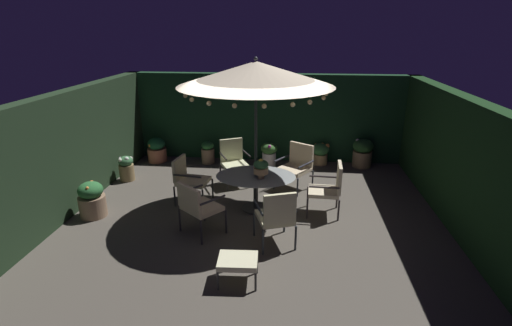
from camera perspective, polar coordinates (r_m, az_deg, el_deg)
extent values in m
cube|color=#4B453D|center=(7.26, -0.10, -7.92)|extent=(7.45, 7.05, 0.02)
cube|color=#16371F|center=(10.04, 1.89, 6.89)|extent=(7.45, 0.30, 2.26)
cube|color=#1D2F1C|center=(7.99, -26.57, 1.40)|extent=(0.30, 7.05, 2.26)
cube|color=#163317|center=(7.37, 28.75, -0.38)|extent=(0.30, 7.05, 2.26)
cylinder|color=#312F2E|center=(7.49, -0.03, -6.76)|extent=(0.54, 0.54, 0.03)
cylinder|color=#312F2E|center=(7.36, -0.03, -4.51)|extent=(0.09, 0.09, 0.68)
ellipsoid|color=#909796|center=(7.22, -0.03, -1.96)|extent=(1.52, 1.17, 0.03)
cylinder|color=#2B3132|center=(7.03, -0.03, 2.44)|extent=(0.06, 0.06, 2.54)
cone|color=beige|center=(6.75, -0.04, 13.30)|extent=(2.78, 2.78, 0.42)
sphere|color=#2B3132|center=(6.73, -0.04, 15.44)|extent=(0.07, 0.07, 0.07)
sphere|color=#F9DB8C|center=(6.79, 10.54, 10.21)|extent=(0.07, 0.07, 0.07)
sphere|color=#F9DB8C|center=(7.24, 9.54, 10.84)|extent=(0.07, 0.07, 0.07)
sphere|color=#F9DB8C|center=(7.52, 8.08, 11.24)|extent=(0.07, 0.07, 0.07)
sphere|color=#F9DB8C|center=(7.80, 5.55, 11.64)|extent=(0.07, 0.07, 0.07)
sphere|color=#F9DB8C|center=(7.96, 2.80, 11.87)|extent=(0.07, 0.07, 0.07)
sphere|color=#F9DB8C|center=(8.01, -0.67, 11.94)|extent=(0.07, 0.07, 0.07)
sphere|color=#F9DB8C|center=(7.91, -4.11, 11.79)|extent=(0.07, 0.07, 0.07)
sphere|color=#F9DB8C|center=(7.70, -6.75, 11.49)|extent=(0.07, 0.07, 0.07)
sphere|color=#F9DB8C|center=(7.37, -9.03, 11.02)|extent=(0.07, 0.07, 0.07)
sphere|color=#F9DB8C|center=(7.06, -10.18, 10.59)|extent=(0.07, 0.07, 0.07)
sphere|color=#F9DB8C|center=(6.59, -10.60, 9.93)|extent=(0.07, 0.07, 0.07)
sphere|color=#F9DB8C|center=(6.20, -9.65, 9.38)|extent=(0.07, 0.07, 0.07)
sphere|color=#F9DB8C|center=(5.85, -7.10, 8.89)|extent=(0.07, 0.07, 0.07)
sphere|color=#F9DB8C|center=(5.63, -3.25, 8.60)|extent=(0.07, 0.07, 0.07)
sphere|color=#F9DB8C|center=(5.59, 1.24, 8.54)|extent=(0.07, 0.07, 0.07)
sphere|color=#F9DB8C|center=(5.74, 5.56, 8.75)|extent=(0.07, 0.07, 0.07)
sphere|color=#F9DB8C|center=(5.96, 8.12, 9.06)|extent=(0.07, 0.07, 0.07)
sphere|color=#F9DB8C|center=(6.37, 10.16, 9.62)|extent=(0.07, 0.07, 0.07)
cylinder|color=tan|center=(7.05, 0.75, -1.93)|extent=(0.13, 0.13, 0.10)
cylinder|color=tan|center=(7.01, 0.76, -1.13)|extent=(0.28, 0.28, 0.11)
ellipsoid|color=#356B41|center=(6.97, 0.76, -0.23)|extent=(0.28, 0.28, 0.17)
sphere|color=yellow|center=(6.95, 0.76, 0.26)|extent=(0.10, 0.10, 0.10)
cylinder|color=#312E2D|center=(8.37, -0.81, -2.32)|extent=(0.04, 0.04, 0.43)
cylinder|color=#312E2D|center=(8.21, -4.35, -2.82)|extent=(0.04, 0.04, 0.43)
cylinder|color=#312E2D|center=(8.84, -2.01, -1.11)|extent=(0.04, 0.04, 0.43)
cylinder|color=#312E2D|center=(8.69, -5.38, -1.56)|extent=(0.04, 0.04, 0.43)
cube|color=beige|center=(8.43, -3.17, -0.34)|extent=(0.71, 0.71, 0.07)
cube|color=beige|center=(8.57, -3.74, 2.02)|extent=(0.49, 0.29, 0.51)
cylinder|color=#312E2D|center=(8.43, -1.46, 1.47)|extent=(0.26, 0.47, 0.04)
cylinder|color=#312E2D|center=(8.28, -4.98, 1.05)|extent=(0.26, 0.47, 0.04)
cylinder|color=#2E2F2E|center=(7.92, -6.55, -3.82)|extent=(0.04, 0.04, 0.42)
cylinder|color=#2E2F2E|center=(7.44, -8.00, -5.48)|extent=(0.04, 0.04, 0.42)
cylinder|color=#2E2F2E|center=(8.13, -10.48, -3.39)|extent=(0.04, 0.04, 0.42)
cylinder|color=#2E2F2E|center=(7.67, -12.14, -4.97)|extent=(0.04, 0.04, 0.42)
cube|color=beige|center=(7.69, -9.40, -2.71)|extent=(0.65, 0.62, 0.07)
cube|color=beige|center=(7.71, -11.45, -0.75)|extent=(0.13, 0.54, 0.44)
cylinder|color=#2E2F2E|center=(7.85, -8.71, -0.48)|extent=(0.56, 0.11, 0.04)
cylinder|color=#2E2F2E|center=(7.37, -10.32, -1.94)|extent=(0.56, 0.11, 0.04)
cylinder|color=#302D31|center=(7.02, -7.82, -7.03)|extent=(0.04, 0.04, 0.44)
cylinder|color=#302D31|center=(6.59, -4.53, -8.79)|extent=(0.04, 0.04, 0.44)
cylinder|color=#302D31|center=(6.76, -11.40, -8.37)|extent=(0.04, 0.04, 0.44)
cylinder|color=#302D31|center=(6.31, -8.23, -10.34)|extent=(0.04, 0.04, 0.44)
cube|color=beige|center=(6.55, -8.12, -6.64)|extent=(0.79, 0.78, 0.07)
cube|color=beige|center=(6.31, -10.05, -5.29)|extent=(0.49, 0.42, 0.43)
cylinder|color=#302D31|center=(6.68, -9.81, -3.91)|extent=(0.35, 0.41, 0.04)
cylinder|color=#302D31|center=(6.22, -6.51, -5.56)|extent=(0.35, 0.41, 0.04)
cylinder|color=#2A3034|center=(6.49, -0.28, -9.22)|extent=(0.04, 0.04, 0.43)
cylinder|color=#2A3034|center=(6.62, 4.29, -8.67)|extent=(0.04, 0.04, 0.43)
cylinder|color=#2A3034|center=(6.00, 1.04, -11.87)|extent=(0.04, 0.04, 0.43)
cylinder|color=#2A3034|center=(6.14, 5.98, -11.19)|extent=(0.04, 0.04, 0.43)
cube|color=beige|center=(6.19, 2.79, -8.19)|extent=(0.69, 0.72, 0.07)
cube|color=beige|center=(5.81, 3.62, -6.95)|extent=(0.51, 0.23, 0.50)
cylinder|color=#2A3034|center=(6.03, 0.36, -6.70)|extent=(0.22, 0.54, 0.04)
cylinder|color=#2A3034|center=(6.16, 5.23, -6.15)|extent=(0.22, 0.54, 0.04)
cylinder|color=#322C2D|center=(7.11, 7.71, -6.78)|extent=(0.04, 0.04, 0.42)
cylinder|color=#322C2D|center=(7.59, 7.79, -5.01)|extent=(0.04, 0.04, 0.42)
cylinder|color=#322C2D|center=(7.13, 12.32, -6.99)|extent=(0.04, 0.04, 0.42)
cylinder|color=#322C2D|center=(7.61, 12.10, -5.20)|extent=(0.04, 0.04, 0.42)
cube|color=beige|center=(7.25, 10.09, -4.24)|extent=(0.58, 0.55, 0.07)
cube|color=beige|center=(7.15, 12.42, -2.16)|extent=(0.08, 0.51, 0.52)
cylinder|color=#322C2D|center=(6.93, 10.23, -3.64)|extent=(0.55, 0.06, 0.04)
cylinder|color=#322C2D|center=(7.42, 10.14, -2.03)|extent=(0.55, 0.06, 0.04)
cylinder|color=#282B34|center=(7.97, 6.26, -3.70)|extent=(0.04, 0.04, 0.41)
cylinder|color=#282B34|center=(8.30, 2.70, -2.63)|extent=(0.04, 0.04, 0.41)
cylinder|color=#282B34|center=(8.44, 8.52, -2.45)|extent=(0.04, 0.04, 0.41)
cylinder|color=#282B34|center=(8.75, 5.06, -1.48)|extent=(0.04, 0.04, 0.41)
cube|color=beige|center=(8.27, 5.69, -0.99)|extent=(0.83, 0.82, 0.07)
cube|color=beige|center=(8.40, 6.86, 1.33)|extent=(0.52, 0.38, 0.49)
cylinder|color=#282B34|center=(8.04, 7.56, -0.18)|extent=(0.35, 0.49, 0.04)
cylinder|color=#282B34|center=(8.37, 3.98, 0.75)|extent=(0.35, 0.49, 0.04)
cylinder|color=#2C2E2D|center=(5.67, -5.20, -14.84)|extent=(0.03, 0.03, 0.29)
cylinder|color=#2C2E2D|center=(5.63, 0.13, -15.04)|extent=(0.03, 0.03, 0.29)
cylinder|color=#2C2E2D|center=(5.36, -5.78, -17.21)|extent=(0.03, 0.03, 0.29)
cylinder|color=#2C2E2D|center=(5.31, -0.06, -17.45)|extent=(0.03, 0.03, 0.29)
cube|color=beige|center=(5.38, -2.76, -14.52)|extent=(0.56, 0.45, 0.08)
cylinder|color=#886A51|center=(9.98, -7.24, 1.08)|extent=(0.34, 0.34, 0.39)
ellipsoid|color=#2C6B32|center=(9.90, -7.31, 2.63)|extent=(0.32, 0.32, 0.22)
sphere|color=silver|center=(9.85, -6.81, 2.63)|extent=(0.06, 0.06, 0.06)
sphere|color=silver|center=(10.00, -7.05, 3.06)|extent=(0.09, 0.09, 0.09)
sphere|color=silver|center=(9.89, -7.76, 2.75)|extent=(0.07, 0.07, 0.07)
sphere|color=silver|center=(9.79, -7.36, 2.76)|extent=(0.06, 0.06, 0.06)
cylinder|color=#8A6B52|center=(7.77, -23.35, -5.97)|extent=(0.49, 0.49, 0.40)
ellipsoid|color=#296331|center=(7.65, -23.67, -3.77)|extent=(0.45, 0.45, 0.32)
sphere|color=orange|center=(7.55, -22.49, -3.71)|extent=(0.07, 0.07, 0.07)
sphere|color=orange|center=(7.72, -23.50, -2.81)|extent=(0.11, 0.11, 0.11)
sphere|color=orange|center=(7.69, -24.58, -3.52)|extent=(0.07, 0.07, 0.07)
sphere|color=orange|center=(7.47, -24.06, -3.47)|extent=(0.06, 0.06, 0.06)
cylinder|color=olive|center=(9.28, -18.86, -1.35)|extent=(0.34, 0.34, 0.38)
ellipsoid|color=#37663E|center=(9.19, -19.05, 0.28)|extent=(0.33, 0.33, 0.23)
sphere|color=silver|center=(9.16, -18.59, 0.42)|extent=(0.10, 0.10, 0.10)
sphere|color=silver|center=(9.25, -18.37, 0.64)|extent=(0.10, 0.10, 0.10)
sphere|color=silver|center=(9.24, -19.25, 0.61)|extent=(0.07, 0.07, 0.07)
sphere|color=silver|center=(9.21, -19.76, 0.64)|extent=(0.08, 0.08, 0.08)
sphere|color=beige|center=(9.10, -19.77, 0.40)|extent=(0.09, 0.09, 0.09)
sphere|color=silver|center=(9.09, -18.90, 0.59)|extent=(0.10, 0.10, 0.10)
cylinder|color=silver|center=(9.67, 1.97, 0.54)|extent=(0.35, 0.35, 0.37)
ellipsoid|color=#376A2E|center=(9.58, 1.99, 2.22)|extent=(0.41, 0.41, 0.29)
sphere|color=#B04482|center=(9.56, 2.60, 2.52)|extent=(0.09, 0.09, 0.09)
sphere|color=#AC3088|center=(9.73, 2.11, 2.55)|extent=(0.07, 0.07, 0.07)
sphere|color=#A63072|center=(9.62, 1.51, 2.60)|extent=(0.06, 0.06, 0.06)
sphere|color=#C13D8A|center=(9.49, 1.52, 2.13)|extent=(0.08, 0.08, 0.08)
sphere|color=#B1378C|center=(9.40, 2.06, 2.49)|extent=(0.09, 0.09, 0.09)
cylinder|color=#AF654A|center=(10.38, -14.63, 1.22)|extent=(0.49, 0.49, 0.36)
ellipsoid|color=#184F2E|center=(10.29, -14.78, 2.82)|extent=(0.45, 0.45, 0.32)
sphere|color=orange|center=(10.26, -14.21, 3.16)|extent=(0.10, 0.10, 0.10)
sphere|color=orange|center=(10.42, -15.00, 3.05)|extent=(0.10, 0.10, 0.10)
sphere|color=orange|center=(10.19, -15.62, 2.57)|extent=(0.10, 0.10, 0.10)
cylinder|color=#7D654B|center=(10.02, 15.66, 0.61)|extent=(0.48, 0.48, 0.41)
ellipsoid|color=#234C22|center=(9.91, 15.84, 2.49)|extent=(0.50, 0.50, 0.35)
sphere|color=silver|center=(9.99, 16.86, 2.73)|extent=(0.08, 0.08, 0.08)
sphere|color=beige|center=(10.06, 16.41, 3.09)|extent=(0.11, 0.11, 0.11)
sphere|color=silver|center=(10.07, 15.23, 2.97)|extent=(0.06, 0.06, 0.06)
sphere|color=silver|center=(9.89, 15.05, 3.28)|extent=(0.09, 0.09, 0.09)
sphere|color=beige|center=(9.80, 15.52, 2.78)|extent=(0.07, 0.07, 0.07)
sphere|color=silver|center=(9.78, 16.62, 2.54)|extent=(0.08, 0.08, 0.08)
cylinder|color=tan|center=(9.98, 9.57, 0.61)|extent=(0.39, 0.39, 0.27)
ellipsoid|color=#36733A|center=(9.90, 9.65, 2.02)|extent=(0.44, 0.44, 0.31)
sphere|color=orange|center=(9.90, 10.69, 2.56)|extent=(0.11, 0.11, 0.11)
sphere|color=orange|center=(9.96, 9.98, 2.76)|extent=(0.09, 0.09, 0.09)
sphere|color=orange|center=(10.00, 9.00, 2.68)|extent=(0.09, 0.09, 0.09)
sphere|color=#F47144|center=(9.80, 9.12, 1.98)|extent=(0.11, 0.11, 0.11)
sphere|color=#F18644|center=(9.79, 9.82, 2.15)|extent=(0.07, 0.07, 0.07)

